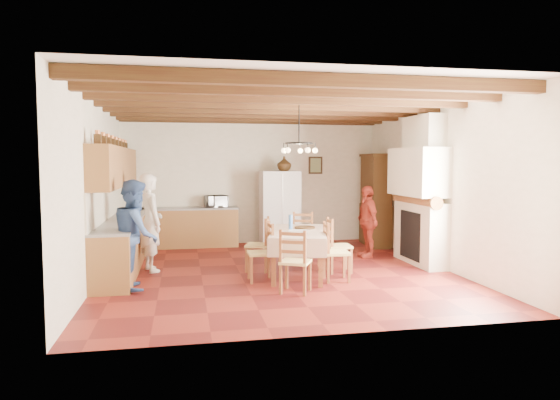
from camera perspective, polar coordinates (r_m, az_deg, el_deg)
The scene contains 31 objects.
floor at distance 8.89m, azimuth -0.27°, elevation -8.28°, with size 6.00×6.50×0.02m, color #541412.
ceiling at distance 8.73m, azimuth -0.27°, elevation 11.43°, with size 6.00×6.50×0.02m, color white.
wall_back at distance 11.90m, azimuth -3.20°, elevation 2.28°, with size 6.00×0.02×3.00m, color beige.
wall_front at distance 5.52m, azimuth 6.05°, elevation -0.25°, with size 6.00×0.02×3.00m, color beige.
wall_left at distance 8.64m, azimuth -20.29°, elevation 1.19°, with size 0.02×6.50×3.00m, color beige.
wall_right at distance 9.70m, azimuth 17.48°, elevation 1.59°, with size 0.02×6.50×3.00m, color beige.
ceiling_beams at distance 8.72m, azimuth -0.27°, elevation 10.78°, with size 6.00×6.30×0.16m, color #32160E, non-canonical shape.
lower_cabinets_left at distance 9.75m, azimuth -17.32°, elevation -4.72°, with size 0.60×4.30×0.86m, color olive.
lower_cabinets_back at distance 11.57m, azimuth -10.61°, elevation -3.17°, with size 2.30×0.60×0.86m, color olive.
countertop_left at distance 9.69m, azimuth -17.38°, elevation -2.09°, with size 0.62×4.30×0.04m, color slate.
countertop_back at distance 11.52m, azimuth -10.64°, elevation -0.95°, with size 2.34×0.62×0.04m, color slate.
backsplash_left at distance 9.69m, azimuth -19.10°, elevation -0.23°, with size 0.03×4.30×0.60m, color beige.
backsplash_back at distance 11.78m, azimuth -10.67°, elevation 0.73°, with size 2.30×0.03×0.60m, color beige.
upper_cabinets at distance 9.64m, azimuth -18.25°, elevation 3.64°, with size 0.35×4.20×0.70m, color olive.
fireplace at distance 9.75m, azimuth 15.41°, elevation 1.06°, with size 0.56×1.60×2.80m, color beige, non-canonical shape.
wall_picture at distance 12.17m, azimuth 4.08°, elevation 3.98°, with size 0.34×0.03×0.42m, color #2E2114.
refrigerator at distance 11.44m, azimuth -0.05°, elevation -0.99°, with size 0.86×0.71×1.72m, color silver.
hutch at distance 11.73m, azimuth 10.88°, elevation 0.02°, with size 0.49×1.17×2.12m, color #321E0E, non-canonical shape.
dining_table at distance 8.51m, azimuth 2.15°, elevation -4.06°, with size 1.33×1.94×0.77m.
chandelier at distance 8.42m, azimuth 2.19°, elevation 6.49°, with size 0.47×0.47×0.03m, color black.
chair_left_near at distance 8.14m, azimuth -2.25°, elevation -5.95°, with size 0.42×0.40×0.96m, color brown, non-canonical shape.
chair_left_far at distance 8.90m, azimuth -2.59°, elevation -5.05°, with size 0.42×0.40×0.96m, color brown, non-canonical shape.
chair_right_near at distance 8.22m, azimuth 6.48°, elevation -5.87°, with size 0.42×0.40×0.96m, color brown, non-canonical shape.
chair_right_far at distance 8.86m, azimuth 6.79°, elevation -5.12°, with size 0.42×0.40×0.96m, color brown, non-canonical shape.
chair_end_near at distance 7.45m, azimuth 1.77°, elevation -6.93°, with size 0.42×0.40×0.96m, color brown, non-canonical shape.
chair_end_far at distance 9.67m, azimuth 2.58°, elevation -4.29°, with size 0.42×0.40×0.96m, color brown, non-canonical shape.
person_man at distance 9.11m, azimuth -14.58°, elevation -2.50°, with size 0.63×0.42×1.74m, color silver.
person_woman_blue at distance 7.94m, azimuth -16.17°, elevation -3.78°, with size 0.81×0.63×1.68m, color #345188.
person_woman_red at distance 10.30m, azimuth 9.94°, elevation -2.42°, with size 0.85×0.36×1.46m, color #A23223.
microwave at distance 11.53m, azimuth -7.30°, elevation -0.14°, with size 0.48×0.33×0.27m, color silver.
fridge_vase at distance 11.41m, azimuth 0.48°, elevation 4.17°, with size 0.32×0.32×0.34m, color #321E0E.
Camera 1 is at (-1.62, -8.52, 1.95)m, focal length 32.00 mm.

